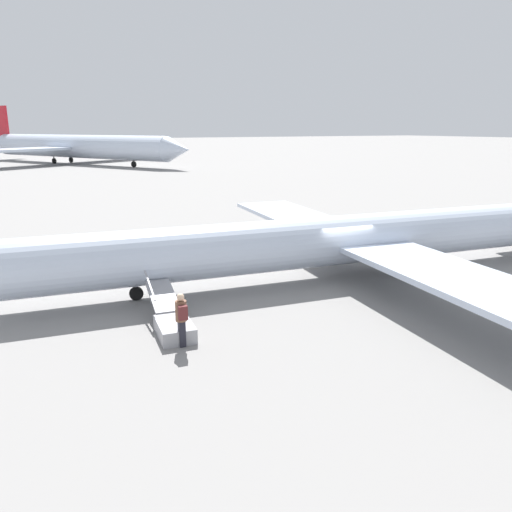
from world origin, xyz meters
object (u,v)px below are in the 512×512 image
(boarding_stairs, at_px, (172,322))
(airplane_main, at_px, (353,239))
(airplane_far_right, at_px, (73,146))
(passenger, at_px, (181,316))

(boarding_stairs, bearing_deg, airplane_main, -68.23)
(airplane_far_right, xyz_separation_m, boarding_stairs, (9.79, 84.80, -2.90))
(airplane_far_right, distance_m, passenger, 86.65)
(passenger, bearing_deg, airplane_far_right, 0.71)
(airplane_main, height_order, airplane_far_right, airplane_far_right)
(boarding_stairs, distance_m, passenger, 1.42)
(airplane_main, height_order, passenger, airplane_main)
(airplane_main, distance_m, boarding_stairs, 9.96)
(airplane_far_right, distance_m, boarding_stairs, 85.41)
(boarding_stairs, relative_size, passenger, 2.36)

